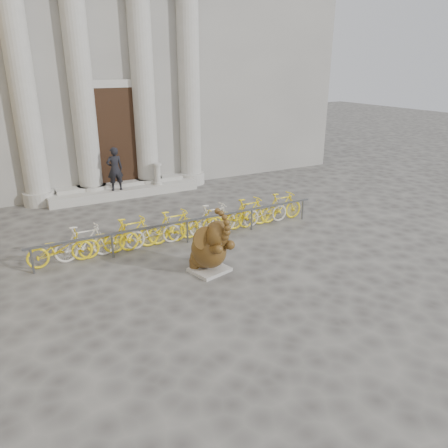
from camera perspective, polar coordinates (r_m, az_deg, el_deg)
ground at (r=10.31m, az=2.33°, el=-9.44°), size 80.00×80.00×0.00m
classical_building at (r=23.07m, az=-18.28°, el=21.58°), size 22.00×10.70×12.00m
entrance_steps at (r=18.34m, az=-12.89°, el=4.22°), size 6.00×1.20×0.36m
elephant_statue at (r=11.17m, az=-1.84°, el=-3.22°), size 1.17×1.42×1.80m
bike_rack at (r=13.30m, az=-5.31°, el=-0.05°), size 9.08×0.53×1.00m
pedestrian at (r=17.67m, az=-14.07°, el=6.99°), size 0.63×0.41×1.71m
balustrade_post at (r=18.31m, az=-8.69°, el=6.38°), size 0.36×0.36×0.88m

